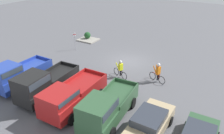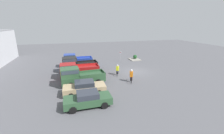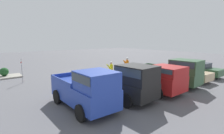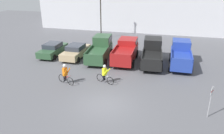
{
  "view_description": "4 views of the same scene",
  "coord_description": "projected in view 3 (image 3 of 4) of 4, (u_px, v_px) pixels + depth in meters",
  "views": [
    {
      "loc": [
        -9.27,
        18.57,
        9.62
      ],
      "look_at": [
        -0.51,
        4.04,
        1.2
      ],
      "focal_mm": 35.0,
      "sensor_mm": 36.0,
      "label": 1
    },
    {
      "loc": [
        -21.48,
        9.82,
        7.58
      ],
      "look_at": [
        -0.51,
        4.04,
        1.2
      ],
      "focal_mm": 24.0,
      "sensor_mm": 36.0,
      "label": 2
    },
    {
      "loc": [
        9.95,
        17.38,
        3.98
      ],
      "look_at": [
        -0.51,
        4.04,
        1.2
      ],
      "focal_mm": 28.0,
      "sensor_mm": 36.0,
      "label": 3
    },
    {
      "loc": [
        3.87,
        -12.7,
        8.25
      ],
      "look_at": [
        -0.51,
        4.04,
        1.2
      ],
      "focal_mm": 35.0,
      "sensor_mm": 36.0,
      "label": 4
    }
  ],
  "objects": [
    {
      "name": "sedan_0",
      "position": [
        199.0,
        69.0,
        18.66
      ],
      "size": [
        2.0,
        4.45,
        1.45
      ],
      "color": "#2D5133",
      "rests_on": "ground_plane"
    },
    {
      "name": "curb_island",
      "position": [
        8.0,
        77.0,
        18.11
      ],
      "size": [
        2.46,
        2.07,
        0.15
      ],
      "primitive_type": "cube",
      "color": "gray",
      "rests_on": "ground_plane"
    },
    {
      "name": "cyclist_0",
      "position": [
        111.0,
        69.0,
        18.07
      ],
      "size": [
        1.69,
        0.7,
        1.67
      ],
      "color": "black",
      "rests_on": "ground_plane"
    },
    {
      "name": "cyclist_1",
      "position": [
        127.0,
        65.0,
        20.71
      ],
      "size": [
        1.67,
        0.69,
        1.78
      ],
      "color": "black",
      "rests_on": "ground_plane"
    },
    {
      "name": "pickup_truck_0",
      "position": [
        173.0,
        72.0,
        14.82
      ],
      "size": [
        2.48,
        5.6,
        2.3
      ],
      "color": "#2D5133",
      "rests_on": "ground_plane"
    },
    {
      "name": "pickup_truck_2",
      "position": [
        124.0,
        81.0,
        11.4
      ],
      "size": [
        2.41,
        5.58,
        2.38
      ],
      "color": "black",
      "rests_on": "ground_plane"
    },
    {
      "name": "ground_plane",
      "position": [
        87.0,
        73.0,
        20.2
      ],
      "size": [
        80.0,
        80.0,
        0.0
      ],
      "primitive_type": "plane",
      "color": "#56565B"
    },
    {
      "name": "shrub",
      "position": [
        4.0,
        72.0,
        18.03
      ],
      "size": [
        0.85,
        0.85,
        0.85
      ],
      "color": "#1E4C23",
      "rests_on": "curb_island"
    },
    {
      "name": "fire_lane_sign",
      "position": [
        22.0,
        68.0,
        15.65
      ],
      "size": [
        0.17,
        0.27,
        2.2
      ],
      "color": "#9E9EA3",
      "rests_on": "ground_plane"
    },
    {
      "name": "pickup_truck_3",
      "position": [
        86.0,
        89.0,
        9.69
      ],
      "size": [
        2.15,
        4.87,
        2.36
      ],
      "color": "#233D9E",
      "rests_on": "ground_plane"
    },
    {
      "name": "sedan_1",
      "position": [
        185.0,
        72.0,
        16.92
      ],
      "size": [
        2.04,
        4.64,
        1.45
      ],
      "color": "tan",
      "rests_on": "ground_plane"
    },
    {
      "name": "pickup_truck_1",
      "position": [
        152.0,
        77.0,
        13.09
      ],
      "size": [
        2.4,
        5.46,
        2.1
      ],
      "color": "maroon",
      "rests_on": "ground_plane"
    }
  ]
}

